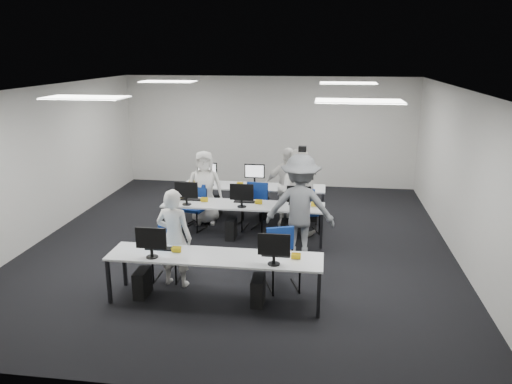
# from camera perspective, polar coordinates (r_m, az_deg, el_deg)

# --- Properties ---
(room) EXTENTS (9.00, 9.02, 3.00)m
(room) POSITION_cam_1_polar(r_m,az_deg,el_deg) (9.47, -1.69, 2.69)
(room) COLOR black
(room) RESTS_ON ground
(ceiling_panels) EXTENTS (5.20, 4.60, 0.02)m
(ceiling_panels) POSITION_cam_1_polar(r_m,az_deg,el_deg) (9.25, -1.77, 11.69)
(ceiling_panels) COLOR white
(ceiling_panels) RESTS_ON room
(desk_front) EXTENTS (3.20, 0.70, 0.73)m
(desk_front) POSITION_cam_1_polar(r_m,az_deg,el_deg) (7.49, -4.74, -7.62)
(desk_front) COLOR silver
(desk_front) RESTS_ON ground
(desk_mid) EXTENTS (3.20, 0.70, 0.73)m
(desk_mid) POSITION_cam_1_polar(r_m,az_deg,el_deg) (9.88, -1.46, -1.67)
(desk_mid) COLOR silver
(desk_mid) RESTS_ON ground
(desk_back) EXTENTS (3.20, 0.70, 0.73)m
(desk_back) POSITION_cam_1_polar(r_m,az_deg,el_deg) (11.21, -0.29, 0.46)
(desk_back) COLOR silver
(desk_back) RESTS_ON ground
(equipment_front) EXTENTS (2.51, 0.41, 1.19)m
(equipment_front) POSITION_cam_1_polar(r_m,az_deg,el_deg) (7.65, -6.13, -9.80)
(equipment_front) COLOR #0C55A3
(equipment_front) RESTS_ON desk_front
(equipment_mid) EXTENTS (2.91, 0.41, 1.19)m
(equipment_mid) POSITION_cam_1_polar(r_m,az_deg,el_deg) (10.00, -2.55, -3.42)
(equipment_mid) COLOR white
(equipment_mid) RESTS_ON desk_mid
(equipment_back) EXTENTS (2.91, 0.41, 1.19)m
(equipment_back) POSITION_cam_1_polar(r_m,az_deg,el_deg) (11.29, 0.69, -1.12)
(equipment_back) COLOR white
(equipment_back) RESTS_ON desk_back
(chair_0) EXTENTS (0.42, 0.46, 0.85)m
(chair_0) POSITION_cam_1_polar(r_m,az_deg,el_deg) (8.46, -10.00, -7.99)
(chair_0) COLOR navy
(chair_0) RESTS_ON ground
(chair_1) EXTENTS (0.61, 0.63, 0.96)m
(chair_1) POSITION_cam_1_polar(r_m,az_deg,el_deg) (8.01, 3.05, -8.92)
(chair_1) COLOR navy
(chair_1) RESTS_ON ground
(chair_2) EXTENTS (0.53, 0.56, 0.86)m
(chair_2) POSITION_cam_1_polar(r_m,az_deg,el_deg) (10.65, -7.04, -2.78)
(chair_2) COLOR navy
(chair_2) RESTS_ON ground
(chair_3) EXTENTS (0.53, 0.57, 0.97)m
(chair_3) POSITION_cam_1_polar(r_m,az_deg,el_deg) (10.54, -0.12, -2.66)
(chair_3) COLOR navy
(chair_3) RESTS_ON ground
(chair_4) EXTENTS (0.54, 0.56, 0.83)m
(chair_4) POSITION_cam_1_polar(r_m,az_deg,el_deg) (10.44, 5.93, -3.20)
(chair_4) COLOR navy
(chair_4) RESTS_ON ground
(chair_5) EXTENTS (0.57, 0.60, 0.93)m
(chair_5) POSITION_cam_1_polar(r_m,az_deg,el_deg) (11.02, -6.23, -2.00)
(chair_5) COLOR navy
(chair_5) RESTS_ON ground
(chair_6) EXTENTS (0.57, 0.60, 0.93)m
(chair_6) POSITION_cam_1_polar(r_m,az_deg,el_deg) (10.77, -1.04, -2.33)
(chair_6) COLOR navy
(chair_6) RESTS_ON ground
(chair_7) EXTENTS (0.51, 0.55, 0.94)m
(chair_7) POSITION_cam_1_polar(r_m,az_deg,el_deg) (10.58, 5.61, -2.72)
(chair_7) COLOR navy
(chair_7) RESTS_ON ground
(handbag) EXTENTS (0.37, 0.30, 0.26)m
(handbag) POSITION_cam_1_polar(r_m,az_deg,el_deg) (10.31, -8.63, -0.07)
(handbag) COLOR olive
(handbag) RESTS_ON desk_mid
(student_0) EXTENTS (0.63, 0.46, 1.60)m
(student_0) POSITION_cam_1_polar(r_m,az_deg,el_deg) (8.03, -9.33, -5.19)
(student_0) COLOR silver
(student_0) RESTS_ON ground
(student_1) EXTENTS (0.98, 0.83, 1.77)m
(student_1) POSITION_cam_1_polar(r_m,az_deg,el_deg) (10.19, 4.65, 0.02)
(student_1) COLOR silver
(student_1) RESTS_ON ground
(student_2) EXTENTS (0.86, 0.64, 1.61)m
(student_2) POSITION_cam_1_polar(r_m,az_deg,el_deg) (10.82, -5.89, 0.49)
(student_2) COLOR silver
(student_2) RESTS_ON ground
(student_3) EXTENTS (1.00, 0.42, 1.71)m
(student_3) POSITION_cam_1_polar(r_m,az_deg,el_deg) (10.63, 3.56, 0.57)
(student_3) COLOR silver
(student_3) RESTS_ON ground
(photographer) EXTENTS (1.26, 0.75, 1.92)m
(photographer) POSITION_cam_1_polar(r_m,az_deg,el_deg) (8.96, 5.07, -1.72)
(photographer) COLOR slate
(photographer) RESTS_ON ground
(dslr_camera) EXTENTS (0.15, 0.18, 0.10)m
(dslr_camera) POSITION_cam_1_polar(r_m,az_deg,el_deg) (8.89, 5.33, 4.92)
(dslr_camera) COLOR black
(dslr_camera) RESTS_ON photographer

